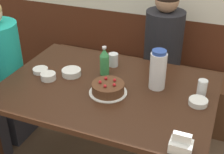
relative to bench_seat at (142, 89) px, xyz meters
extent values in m
cube|color=#4C2314|center=(0.00, 0.22, 0.21)|extent=(4.80, 0.04, 0.88)
cube|color=#56331E|center=(0.00, 0.00, 0.00)|extent=(1.91, 0.38, 0.45)
cube|color=#381E11|center=(0.00, -0.83, 0.48)|extent=(1.37, 0.94, 0.03)
cube|color=#381E11|center=(-0.63, -0.41, 0.12)|extent=(0.06, 0.06, 0.69)
cube|color=#381E11|center=(0.63, -0.41, 0.12)|extent=(0.06, 0.06, 0.69)
cylinder|color=white|center=(0.03, -0.89, 0.50)|extent=(0.24, 0.24, 0.01)
cylinder|color=#56331E|center=(0.03, -0.89, 0.54)|extent=(0.20, 0.20, 0.06)
sphere|color=red|center=(0.08, -0.91, 0.58)|extent=(0.02, 0.02, 0.02)
sphere|color=red|center=(0.06, -0.85, 0.58)|extent=(0.02, 0.02, 0.02)
sphere|color=red|center=(0.00, -0.85, 0.58)|extent=(0.02, 0.02, 0.02)
sphere|color=red|center=(-0.02, -0.91, 0.58)|extent=(0.02, 0.02, 0.02)
sphere|color=red|center=(0.03, -0.94, 0.58)|extent=(0.02, 0.02, 0.02)
cylinder|color=white|center=(0.30, -0.71, 0.62)|extent=(0.10, 0.10, 0.24)
cylinder|color=#28479E|center=(0.30, -0.71, 0.75)|extent=(0.09, 0.09, 0.02)
cylinder|color=#388E4C|center=(-0.08, -0.68, 0.57)|extent=(0.06, 0.06, 0.14)
cone|color=#388E4C|center=(-0.08, -0.68, 0.67)|extent=(0.06, 0.06, 0.05)
cylinder|color=silver|center=(-0.08, -0.68, 0.70)|extent=(0.03, 0.03, 0.01)
cube|color=white|center=(0.55, -1.24, 0.53)|extent=(0.11, 0.08, 0.05)
cube|color=white|center=(0.55, -1.24, 0.58)|extent=(0.09, 0.03, 0.05)
cylinder|color=white|center=(-0.51, -0.82, 0.52)|extent=(0.11, 0.11, 0.03)
cylinder|color=white|center=(-0.41, -0.89, 0.52)|extent=(0.10, 0.10, 0.04)
cylinder|color=white|center=(-0.29, -0.78, 0.52)|extent=(0.13, 0.13, 0.04)
cylinder|color=white|center=(0.57, -0.81, 0.52)|extent=(0.11, 0.11, 0.03)
cylinder|color=silver|center=(0.58, -0.69, 0.55)|extent=(0.06, 0.06, 0.10)
cylinder|color=silver|center=(-0.07, -0.54, 0.55)|extent=(0.07, 0.07, 0.09)
cube|color=#33333D|center=(0.19, -0.10, 0.00)|extent=(0.30, 0.34, 0.45)
cylinder|color=black|center=(0.19, -0.10, 0.52)|extent=(0.31, 0.31, 0.58)
sphere|color=#A87A5B|center=(0.19, -0.10, 0.89)|extent=(0.18, 0.18, 0.18)
cube|color=#33333D|center=(-0.94, -0.74, 0.00)|extent=(0.34, 0.30, 0.45)
camera|label=1|loc=(0.67, -2.41, 1.56)|focal=50.00mm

